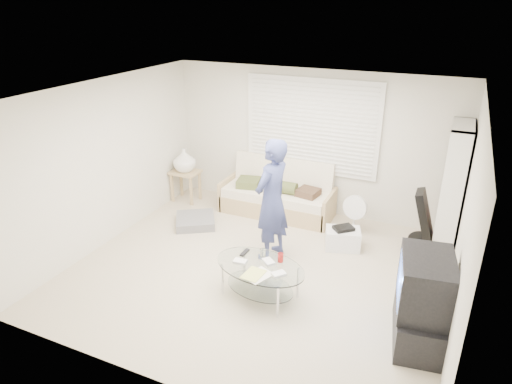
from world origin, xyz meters
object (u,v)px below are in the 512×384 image
at_px(tv_unit, 422,302).
at_px(futon_sofa, 278,196).
at_px(coffee_table, 260,271).
at_px(bookshelf, 452,190).

bearing_deg(tv_unit, futon_sofa, 137.63).
xyz_separation_m(futon_sofa, tv_unit, (2.64, -2.41, 0.20)).
bearing_deg(coffee_table, bookshelf, 47.46).
height_order(futon_sofa, bookshelf, bookshelf).
xyz_separation_m(futon_sofa, bookshelf, (2.77, -0.14, 0.66)).
bearing_deg(tv_unit, coffee_table, 179.19).
height_order(bookshelf, tv_unit, bookshelf).
bearing_deg(futon_sofa, tv_unit, -42.37).
height_order(futon_sofa, tv_unit, tv_unit).
bearing_deg(futon_sofa, coffee_table, -73.42).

